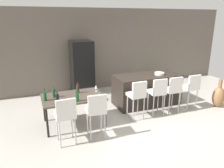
{
  "coord_description": "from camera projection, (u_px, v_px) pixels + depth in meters",
  "views": [
    {
      "loc": [
        -2.77,
        -4.76,
        2.57
      ],
      "look_at": [
        -0.74,
        0.4,
        0.85
      ],
      "focal_mm": 34.35,
      "sensor_mm": 36.0,
      "label": 1
    }
  ],
  "objects": [
    {
      "name": "dining_chair_far",
      "position": [
        96.0,
        109.0,
        4.59
      ],
      "size": [
        0.42,
        0.42,
        1.05
      ],
      "color": "silver",
      "rests_on": "ground_plane"
    },
    {
      "name": "potted_plant",
      "position": [
        155.0,
        76.0,
        8.51
      ],
      "size": [
        0.37,
        0.37,
        0.58
      ],
      "color": "#38383D",
      "rests_on": "ground_plane"
    },
    {
      "name": "fruit_bowl",
      "position": [
        159.0,
        74.0,
        6.46
      ],
      "size": [
        0.29,
        0.29,
        0.07
      ],
      "primitive_type": "cylinder",
      "color": "beige",
      "rests_on": "kitchen_island"
    },
    {
      "name": "wine_bottle_far",
      "position": [
        77.0,
        96.0,
        4.87
      ],
      "size": [
        0.08,
        0.08,
        0.35
      ],
      "color": "#194723",
      "rests_on": "dining_table"
    },
    {
      "name": "bar_chair_middle",
      "position": [
        158.0,
        91.0,
        5.71
      ],
      "size": [
        0.42,
        0.42,
        1.05
      ],
      "color": "silver",
      "rests_on": "ground_plane"
    },
    {
      "name": "kitchen_island",
      "position": [
        147.0,
        89.0,
        6.58
      ],
      "size": [
        1.98,
        0.91,
        0.92
      ],
      "primitive_type": "cube",
      "color": "black",
      "rests_on": "ground_plane"
    },
    {
      "name": "bar_chair_left",
      "position": [
        137.0,
        94.0,
        5.49
      ],
      "size": [
        0.41,
        0.41,
        1.05
      ],
      "color": "silver",
      "rests_on": "ground_plane"
    },
    {
      "name": "bar_chair_far",
      "position": [
        191.0,
        86.0,
        6.1
      ],
      "size": [
        0.41,
        0.41,
        1.05
      ],
      "color": "silver",
      "rests_on": "ground_plane"
    },
    {
      "name": "refrigerator",
      "position": [
        82.0,
        68.0,
        7.33
      ],
      "size": [
        0.72,
        0.68,
        1.84
      ],
      "primitive_type": "cube",
      "color": "black",
      "rests_on": "ground_plane"
    },
    {
      "name": "dining_table",
      "position": [
        73.0,
        99.0,
        5.23
      ],
      "size": [
        1.48,
        0.96,
        0.74
      ],
      "color": "#4C4238",
      "rests_on": "ground_plane"
    },
    {
      "name": "wine_bottle_left",
      "position": [
        45.0,
        96.0,
        4.9
      ],
      "size": [
        0.08,
        0.08,
        0.3
      ],
      "color": "#194723",
      "rests_on": "dining_table"
    },
    {
      "name": "back_wall",
      "position": [
        108.0,
        49.0,
        7.95
      ],
      "size": [
        10.0,
        0.12,
        2.9
      ],
      "primitive_type": "cube",
      "color": "#665B51",
      "rests_on": "ground_plane"
    },
    {
      "name": "dining_chair_near",
      "position": [
        65.0,
        114.0,
        4.36
      ],
      "size": [
        0.42,
        0.42,
        1.05
      ],
      "color": "silver",
      "rests_on": "ground_plane"
    },
    {
      "name": "wine_glass_near",
      "position": [
        96.0,
        87.0,
        5.52
      ],
      "size": [
        0.07,
        0.07,
        0.17
      ],
      "color": "silver",
      "rests_on": "dining_table"
    },
    {
      "name": "wine_bottle_middle",
      "position": [
        54.0,
        93.0,
        5.11
      ],
      "size": [
        0.07,
        0.07,
        0.27
      ],
      "color": "#194723",
      "rests_on": "dining_table"
    },
    {
      "name": "wine_bottle_right",
      "position": [
        58.0,
        99.0,
        4.74
      ],
      "size": [
        0.07,
        0.07,
        0.27
      ],
      "color": "black",
      "rests_on": "dining_table"
    },
    {
      "name": "ground_plane",
      "position": [
        142.0,
        114.0,
        5.96
      ],
      "size": [
        10.0,
        10.0,
        0.0
      ],
      "primitive_type": "plane",
      "color": "#ADA89E"
    },
    {
      "name": "wine_bottle_inner",
      "position": [
        78.0,
        89.0,
        5.41
      ],
      "size": [
        0.07,
        0.07,
        0.29
      ],
      "color": "#471E19",
      "rests_on": "dining_table"
    },
    {
      "name": "floor_vase",
      "position": [
        218.0,
        96.0,
        6.38
      ],
      "size": [
        0.36,
        0.36,
        0.85
      ],
      "color": "brown",
      "rests_on": "ground_plane"
    },
    {
      "name": "bar_chair_right",
      "position": [
        173.0,
        89.0,
        5.88
      ],
      "size": [
        0.41,
        0.41,
        1.05
      ],
      "color": "silver",
      "rests_on": "ground_plane"
    }
  ]
}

